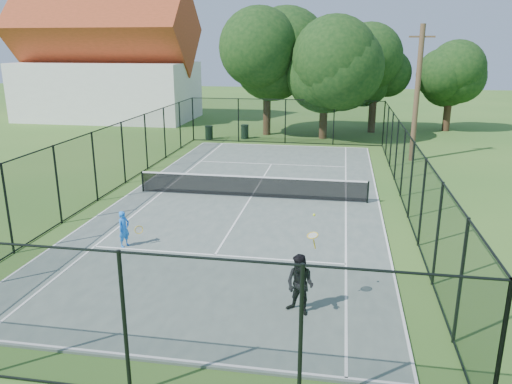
% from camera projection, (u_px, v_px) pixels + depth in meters
% --- Properties ---
extents(ground, '(120.00, 120.00, 0.00)m').
position_uv_depth(ground, '(251.00, 198.00, 21.92)').
color(ground, '#316121').
extents(tennis_court, '(11.00, 24.00, 0.06)m').
position_uv_depth(tennis_court, '(251.00, 198.00, 21.91)').
color(tennis_court, '#515F59').
rests_on(tennis_court, ground).
extents(tennis_net, '(10.08, 0.08, 0.95)m').
position_uv_depth(tennis_net, '(251.00, 186.00, 21.75)').
color(tennis_net, black).
rests_on(tennis_net, tennis_court).
extents(fence, '(13.10, 26.10, 3.00)m').
position_uv_depth(fence, '(251.00, 165.00, 21.49)').
color(fence, black).
rests_on(fence, ground).
extents(tree_near_left, '(6.23, 6.23, 8.12)m').
position_uv_depth(tree_near_left, '(267.00, 66.00, 36.11)').
color(tree_near_left, '#332114').
rests_on(tree_near_left, ground).
extents(tree_near_mid, '(6.16, 6.16, 8.05)m').
position_uv_depth(tree_near_mid, '(325.00, 68.00, 34.58)').
color(tree_near_mid, '#332114').
rests_on(tree_near_mid, ground).
extents(tree_near_right, '(5.42, 5.42, 7.47)m').
position_uv_depth(tree_near_right, '(375.00, 69.00, 37.19)').
color(tree_near_right, '#332114').
rests_on(tree_near_right, ground).
extents(tree_far_right, '(4.70, 4.70, 6.21)m').
position_uv_depth(tree_far_right, '(451.00, 81.00, 38.07)').
color(tree_far_right, '#332114').
rests_on(tree_far_right, ground).
extents(building, '(15.30, 8.15, 11.87)m').
position_uv_depth(building, '(107.00, 63.00, 44.08)').
color(building, silver).
rests_on(building, ground).
extents(trash_bin_left, '(0.58, 0.58, 0.96)m').
position_uv_depth(trash_bin_left, '(209.00, 132.00, 35.54)').
color(trash_bin_left, black).
rests_on(trash_bin_left, ground).
extents(trash_bin_right, '(0.58, 0.58, 1.00)m').
position_uv_depth(trash_bin_right, '(245.00, 132.00, 35.76)').
color(trash_bin_right, black).
rests_on(trash_bin_right, ground).
extents(utility_pole, '(1.40, 0.30, 7.59)m').
position_uv_depth(utility_pole, '(417.00, 93.00, 28.05)').
color(utility_pole, '#4C3823').
rests_on(utility_pole, ground).
extents(player_blue, '(0.80, 0.52, 1.21)m').
position_uv_depth(player_blue, '(124.00, 229.00, 16.39)').
color(player_blue, blue).
rests_on(player_blue, tennis_court).
extents(player_black, '(0.93, 1.04, 2.43)m').
position_uv_depth(player_black, '(300.00, 284.00, 12.22)').
color(player_black, black).
rests_on(player_black, tennis_court).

